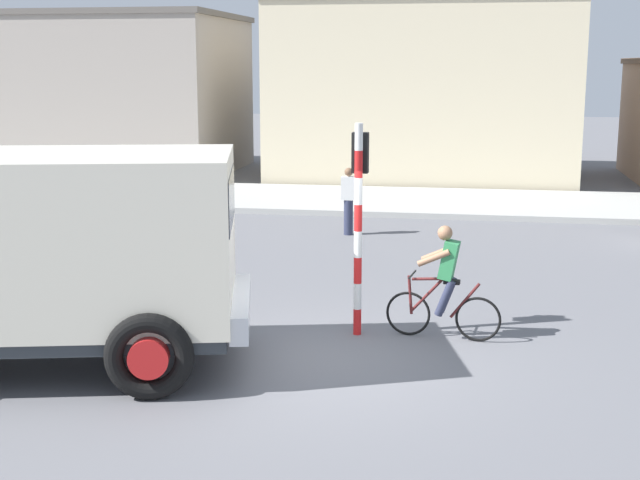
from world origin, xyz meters
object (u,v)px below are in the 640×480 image
object	(u,v)px
truck_foreground	(37,247)
traffic_light_pole	(359,199)
pedestrian_near_kerb	(349,200)
cyclist	(445,282)

from	to	relation	value
truck_foreground	traffic_light_pole	world-z (taller)	traffic_light_pole
traffic_light_pole	pedestrian_near_kerb	distance (m)	7.99
cyclist	traffic_light_pole	xyz separation A→B (m)	(-1.30, 0.06, 1.20)
truck_foreground	cyclist	bearing A→B (deg)	22.85
pedestrian_near_kerb	truck_foreground	bearing A→B (deg)	-105.14
truck_foreground	cyclist	world-z (taller)	truck_foreground
truck_foreground	pedestrian_near_kerb	size ratio (longest dim) A/B	3.61
truck_foreground	traffic_light_pole	distance (m)	4.61
pedestrian_near_kerb	cyclist	bearing A→B (deg)	-71.99
traffic_light_pole	cyclist	bearing A→B (deg)	-2.67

